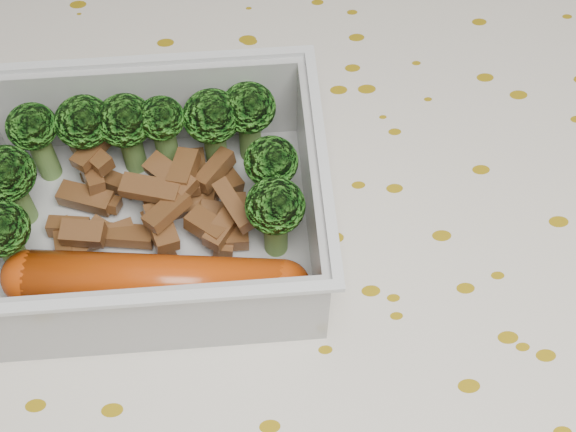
{
  "coord_description": "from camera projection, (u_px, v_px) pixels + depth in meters",
  "views": [
    {
      "loc": [
        -0.01,
        -0.2,
        1.09
      ],
      "look_at": [
        0.01,
        -0.01,
        0.78
      ],
      "focal_mm": 50.0,
      "sensor_mm": 36.0,
      "label": 1
    }
  ],
  "objects": [
    {
      "name": "dining_table",
      "position": [
        276.0,
        314.0,
        0.46
      ],
      "size": [
        1.4,
        0.9,
        0.75
      ],
      "color": "brown",
      "rests_on": "ground"
    },
    {
      "name": "tablecloth",
      "position": [
        274.0,
        273.0,
        0.42
      ],
      "size": [
        1.46,
        0.96,
        0.19
      ],
      "color": "silver",
      "rests_on": "dining_table"
    },
    {
      "name": "lunch_container",
      "position": [
        148.0,
        215.0,
        0.37
      ],
      "size": [
        0.16,
        0.13,
        0.06
      ],
      "color": "silver",
      "rests_on": "tablecloth"
    },
    {
      "name": "broccoli_florets",
      "position": [
        143.0,
        153.0,
        0.37
      ],
      "size": [
        0.15,
        0.08,
        0.05
      ],
      "color": "#608C3F",
      "rests_on": "lunch_container"
    },
    {
      "name": "meat_pile",
      "position": [
        159.0,
        202.0,
        0.38
      ],
      "size": [
        0.1,
        0.07,
        0.03
      ],
      "color": "brown",
      "rests_on": "lunch_container"
    },
    {
      "name": "sausage",
      "position": [
        156.0,
        282.0,
        0.35
      ],
      "size": [
        0.14,
        0.04,
        0.03
      ],
      "color": "#AF390A",
      "rests_on": "lunch_container"
    }
  ]
}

